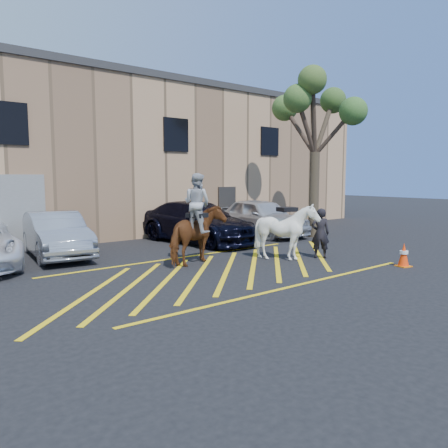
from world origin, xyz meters
TOP-DOWN VIEW (x-y plane):
  - ground at (0.00, 0.00)m, footprint 90.00×90.00m
  - car_silver_sedan at (-3.15, 5.06)m, footprint 2.17×4.80m
  - car_blue_suv at (2.52, 4.63)m, footprint 2.96×6.02m
  - car_white_suv at (6.07, 4.54)m, footprint 2.33×5.14m
  - handler at (3.63, -0.81)m, footprint 0.72×0.71m
  - warehouse at (-0.01, 11.99)m, footprint 32.42×10.20m
  - hatching_zone at (-0.00, -0.30)m, footprint 12.60×5.12m
  - mounted_bay at (-0.14, 1.00)m, footprint 2.35×1.66m
  - saddled_white at (2.51, -0.32)m, footprint 1.82×1.97m
  - traffic_cone at (4.49, -3.31)m, footprint 0.45×0.45m
  - tree at (7.51, 2.66)m, footprint 3.99×4.37m

SIDE VIEW (x-z plane):
  - ground at x=0.00m, z-range 0.00..0.00m
  - hatching_zone at x=0.00m, z-range 0.00..0.01m
  - traffic_cone at x=4.49m, z-range 0.00..0.73m
  - car_silver_sedan at x=-3.15m, z-range 0.00..1.53m
  - handler at x=3.63m, z-range 0.00..1.68m
  - car_blue_suv at x=2.52m, z-range 0.00..1.68m
  - car_white_suv at x=6.07m, z-range 0.00..1.71m
  - saddled_white at x=2.51m, z-range 0.01..1.88m
  - mounted_bay at x=-0.14m, z-range -0.27..2.56m
  - warehouse at x=-0.01m, z-range 0.00..7.30m
  - tree at x=7.51m, z-range 2.04..9.35m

